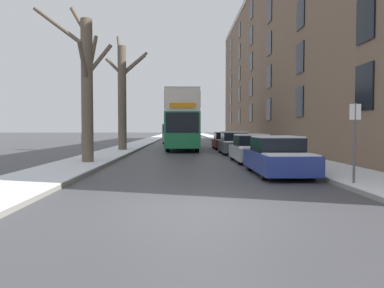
% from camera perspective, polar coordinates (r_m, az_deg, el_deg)
% --- Properties ---
extents(ground_plane, '(320.00, 320.00, 0.00)m').
position_cam_1_polar(ground_plane, '(7.92, 2.64, -9.93)').
color(ground_plane, '#424247').
extents(sidewalk_left, '(2.56, 130.00, 0.16)m').
position_cam_1_polar(sidewalk_left, '(60.92, -5.83, 0.82)').
color(sidewalk_left, gray).
rests_on(sidewalk_left, ground).
extents(sidewalk_right, '(2.56, 130.00, 0.16)m').
position_cam_1_polar(sidewalk_right, '(61.02, 4.03, 0.83)').
color(sidewalk_right, gray).
rests_on(sidewalk_right, ground).
extents(terrace_facade_right, '(9.10, 54.76, 16.46)m').
position_cam_1_polar(terrace_facade_right, '(36.94, 17.28, 12.45)').
color(terrace_facade_right, '#7A604C').
rests_on(terrace_facade_right, ground).
extents(bare_tree_left_0, '(3.64, 3.06, 7.37)m').
position_cam_1_polar(bare_tree_left_0, '(18.02, -15.84, 8.71)').
color(bare_tree_left_0, brown).
rests_on(bare_tree_left_0, ground).
extents(bare_tree_left_1, '(2.98, 2.02, 8.71)m').
position_cam_1_polar(bare_tree_left_1, '(28.03, -10.51, 7.53)').
color(bare_tree_left_1, brown).
rests_on(bare_tree_left_1, ground).
extents(double_decker_bus, '(2.51, 10.23, 4.54)m').
position_cam_1_polar(double_decker_bus, '(30.32, -1.48, 3.99)').
color(double_decker_bus, '#1E7A47').
rests_on(double_decker_bus, ground).
extents(parked_car_0, '(1.79, 4.45, 1.42)m').
position_cam_1_polar(parked_car_0, '(13.99, 12.90, -1.92)').
color(parked_car_0, navy).
rests_on(parked_car_0, ground).
extents(parked_car_1, '(1.76, 4.32, 1.42)m').
position_cam_1_polar(parked_car_1, '(19.05, 9.04, -0.78)').
color(parked_car_1, '#9EA3AD').
rests_on(parked_car_1, ground).
extents(parked_car_2, '(1.80, 4.52, 1.49)m').
position_cam_1_polar(parked_car_2, '(25.26, 6.45, 0.06)').
color(parked_car_2, '#474C56').
rests_on(parked_car_2, ground).
extents(parked_car_3, '(1.72, 4.57, 1.40)m').
position_cam_1_polar(parked_car_3, '(31.54, 4.88, 0.45)').
color(parked_car_3, maroon).
rests_on(parked_car_3, ground).
extents(oncoming_van, '(1.92, 5.72, 2.21)m').
position_cam_1_polar(oncoming_van, '(43.49, -3.11, 1.70)').
color(oncoming_van, '#9EA3AD').
rests_on(oncoming_van, ground).
extents(pedestrian_left_sidewalk, '(0.36, 0.36, 1.63)m').
position_cam_1_polar(pedestrian_left_sidewalk, '(19.06, -15.96, -0.12)').
color(pedestrian_left_sidewalk, '#4C4742').
rests_on(pedestrian_left_sidewalk, ground).
extents(street_sign_post, '(0.32, 0.07, 2.40)m').
position_cam_1_polar(street_sign_post, '(11.40, 23.52, 0.65)').
color(street_sign_post, '#4C4F54').
rests_on(street_sign_post, ground).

